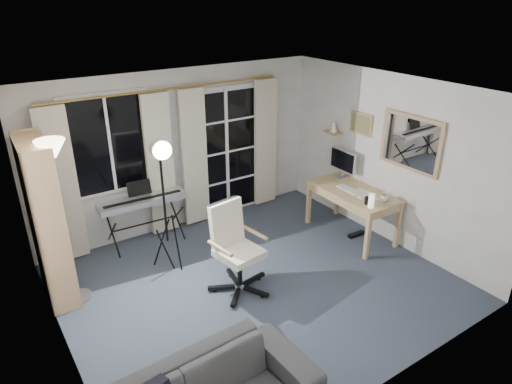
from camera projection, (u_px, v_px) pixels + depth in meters
floor at (256, 284)px, 5.77m from camera, size 4.50×4.00×0.02m
window at (109, 144)px, 6.11m from camera, size 1.20×0.08×1.40m
french_door at (226, 153)px, 7.23m from camera, size 1.32×0.09×2.11m
curtains at (177, 161)px, 6.67m from camera, size 3.60×0.07×2.13m
bookshelf at (44, 227)px, 5.19m from camera, size 0.35×0.92×1.96m
torchiere_lamp at (56, 175)px, 4.85m from camera, size 0.41×0.41×1.98m
keyboard_piano at (143, 202)px, 6.38m from camera, size 1.25×0.64×0.89m
studio_light at (162, 165)px, 5.45m from camera, size 0.35×0.37×1.84m
office_chair at (232, 240)px, 5.47m from camera, size 0.76×0.76×1.11m
desk at (353, 196)px, 6.67m from camera, size 0.71×1.36×0.72m
monitor at (343, 161)px, 6.96m from camera, size 0.18×0.52×0.45m
desk_clutter at (360, 207)px, 6.49m from camera, size 0.44×0.82×0.91m
mug at (385, 197)px, 6.28m from camera, size 0.12×0.10×0.12m
wall_mirror at (411, 143)px, 6.01m from camera, size 0.04×0.94×0.74m
framed_print at (361, 124)px, 6.67m from camera, size 0.03×0.42×0.32m
wall_shelf at (333, 129)px, 7.09m from camera, size 0.16×0.30×0.18m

